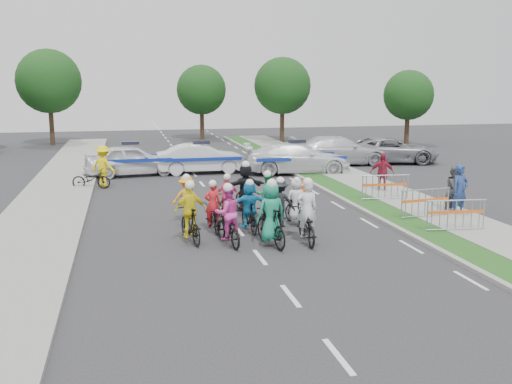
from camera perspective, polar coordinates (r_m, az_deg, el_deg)
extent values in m
plane|color=#28282B|center=(15.95, 0.40, -6.56)|extent=(90.00, 90.00, 0.00)
cube|color=gray|center=(22.11, 10.30, -1.63)|extent=(0.20, 60.00, 0.12)
cube|color=#154115|center=(22.39, 11.95, -1.55)|extent=(1.20, 60.00, 0.11)
cube|color=gray|center=(23.20, 15.99, -1.28)|extent=(2.40, 60.00, 0.13)
cube|color=gray|center=(20.57, -20.97, -3.11)|extent=(3.00, 60.00, 0.13)
imported|color=black|center=(17.34, 5.03, -3.39)|extent=(0.86, 2.03, 1.04)
imported|color=white|center=(17.17, 5.11, -1.73)|extent=(0.66, 0.47, 1.73)
sphere|color=white|center=(16.96, 5.21, 0.95)|extent=(0.30, 0.30, 0.30)
imported|color=black|center=(16.91, 1.48, -3.49)|extent=(0.90, 2.01, 1.17)
imported|color=#198A64|center=(16.75, 1.53, -1.97)|extent=(0.95, 0.71, 1.75)
sphere|color=white|center=(16.54, 1.59, 0.82)|extent=(0.30, 0.30, 0.30)
imported|color=black|center=(17.07, -2.86, -3.69)|extent=(0.96, 1.94, 0.98)
imported|color=#E43FA9|center=(16.91, -2.84, -2.08)|extent=(0.89, 0.74, 1.62)
sphere|color=white|center=(16.70, -2.84, 0.43)|extent=(0.28, 0.28, 0.28)
imported|color=black|center=(17.38, -6.58, -3.27)|extent=(0.86, 1.90, 1.10)
imported|color=yellow|center=(17.23, -6.59, -1.84)|extent=(1.03, 0.58, 1.66)
sphere|color=white|center=(17.03, -6.63, 0.69)|extent=(0.29, 0.29, 0.29)
imported|color=black|center=(18.64, 2.33, -2.51)|extent=(0.95, 1.86, 0.93)
imported|color=black|center=(18.48, 2.39, -1.07)|extent=(1.10, 0.76, 1.55)
sphere|color=white|center=(18.30, 2.44, 1.11)|extent=(0.27, 0.27, 0.27)
imported|color=black|center=(18.52, -0.69, -2.48)|extent=(0.59, 1.70, 1.01)
imported|color=#1A8BC3|center=(18.37, -0.66, -1.20)|extent=(1.43, 0.55, 1.51)
sphere|color=white|center=(18.19, -0.63, 0.91)|extent=(0.26, 0.26, 0.26)
imported|color=black|center=(18.67, -4.36, -2.59)|extent=(0.71, 1.72, 0.88)
imported|color=red|center=(18.52, -4.35, -1.20)|extent=(0.56, 0.39, 1.47)
sphere|color=white|center=(18.34, -4.36, 0.82)|extent=(0.25, 0.25, 0.25)
imported|color=black|center=(19.51, 3.97, -1.89)|extent=(0.72, 1.64, 0.95)
imported|color=white|center=(19.37, 4.03, -0.72)|extent=(0.77, 0.57, 1.43)
sphere|color=white|center=(19.21, 4.10, 1.16)|extent=(0.25, 0.25, 0.25)
imported|color=black|center=(20.00, 1.06, -1.58)|extent=(0.79, 1.82, 0.93)
imported|color=#1A9051|center=(19.86, 1.10, -0.24)|extent=(0.81, 0.66, 1.55)
sphere|color=white|center=(19.68, 1.15, 1.79)|extent=(0.27, 0.27, 0.27)
imported|color=black|center=(20.08, -2.93, -1.50)|extent=(0.70, 1.66, 0.97)
imported|color=#FD4674|center=(19.94, -2.92, -0.35)|extent=(0.89, 0.48, 1.45)
sphere|color=white|center=(19.78, -2.91, 1.50)|extent=(0.25, 0.25, 0.25)
imported|color=black|center=(19.75, -6.93, -1.87)|extent=(0.69, 1.75, 0.90)
imported|color=#FFA21A|center=(19.60, -6.95, -0.53)|extent=(1.00, 0.61, 1.50)
sphere|color=white|center=(19.42, -6.98, 1.44)|extent=(0.26, 0.26, 0.26)
imported|color=black|center=(20.89, -1.09, -0.74)|extent=(0.87, 1.98, 1.15)
imported|color=black|center=(20.75, -1.06, 0.50)|extent=(1.67, 0.79, 1.73)
sphere|color=white|center=(20.57, -1.04, 2.73)|extent=(0.30, 0.30, 0.30)
imported|color=silver|center=(30.49, -12.38, 3.14)|extent=(5.00, 2.58, 1.63)
imported|color=silver|center=(30.74, -5.47, 3.35)|extent=(4.74, 1.66, 1.56)
imported|color=silver|center=(30.53, 4.12, 3.39)|extent=(5.93, 3.09, 1.64)
imported|color=silver|center=(34.15, 8.35, 4.13)|extent=(5.94, 2.76, 1.68)
imported|color=gray|center=(35.45, 13.34, 4.09)|extent=(6.02, 3.72, 1.56)
imported|color=navy|center=(21.76, 19.72, 0.11)|extent=(0.79, 0.62, 1.91)
imported|color=#5B5B60|center=(22.39, 19.27, 0.24)|extent=(1.09, 1.03, 1.77)
imported|color=maroon|center=(25.57, 12.49, 1.86)|extent=(1.13, 0.85, 1.78)
imported|color=yellow|center=(27.58, -15.01, 2.53)|extent=(1.42, 1.30, 1.91)
cube|color=#F24C0C|center=(24.74, 4.63, -0.27)|extent=(0.40, 0.40, 0.03)
cone|color=#F24C0C|center=(24.68, 4.64, 0.50)|extent=(0.36, 0.36, 0.70)
cylinder|color=silver|center=(24.66, 4.65, 0.73)|extent=(0.29, 0.29, 0.08)
cube|color=#F24C0C|center=(30.18, 5.67, 1.73)|extent=(0.40, 0.40, 0.03)
cone|color=#F24C0C|center=(30.13, 5.69, 2.36)|extent=(0.36, 0.36, 0.70)
cylinder|color=silver|center=(30.12, 5.69, 2.55)|extent=(0.29, 0.29, 0.08)
imported|color=black|center=(27.15, -16.16, 1.28)|extent=(1.82, 0.96, 0.91)
cylinder|color=#382619|center=(46.63, 2.62, 6.97)|extent=(0.36, 0.36, 3.25)
sphere|color=black|center=(46.52, 2.66, 10.57)|extent=(4.55, 4.55, 4.55)
cylinder|color=#382619|center=(46.26, 14.85, 6.28)|extent=(0.36, 0.36, 2.75)
sphere|color=black|center=(46.14, 15.01, 9.35)|extent=(3.85, 3.85, 3.85)
cylinder|color=#382619|center=(47.21, -19.77, 6.55)|extent=(0.36, 0.36, 3.50)
sphere|color=black|center=(47.12, -20.02, 10.37)|extent=(4.90, 4.90, 4.90)
cylinder|color=#382619|center=(49.34, -5.42, 7.00)|extent=(0.36, 0.36, 3.00)
sphere|color=black|center=(49.24, -5.48, 10.14)|extent=(4.20, 4.20, 4.20)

